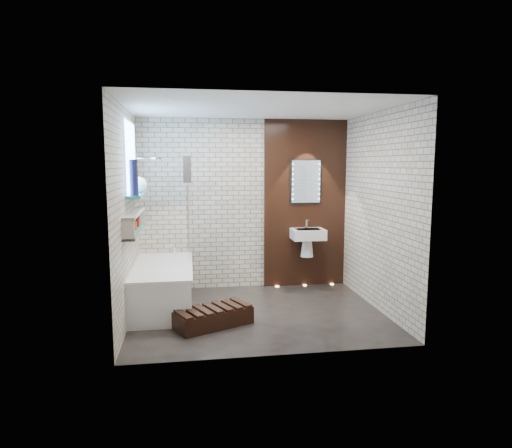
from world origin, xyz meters
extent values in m
plane|color=black|center=(0.00, 0.00, 0.00)|extent=(3.20, 3.20, 0.00)
cube|color=#B1A38C|center=(0.00, 1.30, 1.30)|extent=(3.20, 0.04, 2.60)
cube|color=#B1A38C|center=(0.00, -1.30, 1.30)|extent=(3.20, 0.04, 2.60)
cube|color=#B1A38C|center=(-1.60, 0.00, 1.30)|extent=(0.04, 2.60, 2.60)
cube|color=#B1A38C|center=(1.60, 0.00, 1.30)|extent=(0.04, 2.60, 2.60)
plane|color=white|center=(0.00, 0.00, 2.60)|extent=(3.20, 3.20, 0.00)
cube|color=black|center=(0.95, 1.27, 1.30)|extent=(1.30, 0.06, 2.60)
cube|color=#7FADE0|center=(-1.59, 0.35, 2.00)|extent=(0.03, 1.00, 0.90)
cube|color=teal|center=(-1.51, 0.35, 1.53)|extent=(0.18, 1.00, 0.04)
cube|color=teal|center=(-1.53, 0.15, 1.08)|extent=(0.14, 1.30, 0.03)
cube|color=#B2A899|center=(-1.53, 0.15, 1.32)|extent=(0.14, 1.30, 0.03)
cube|color=#B2A899|center=(-1.53, -0.48, 1.20)|extent=(0.14, 0.03, 0.26)
cube|color=#B2A899|center=(-1.53, 0.79, 1.20)|extent=(0.14, 0.03, 0.26)
cube|color=white|center=(-1.23, 0.45, 0.28)|extent=(0.75, 1.70, 0.55)
cube|color=white|center=(-1.23, 0.45, 0.57)|extent=(0.79, 1.74, 0.03)
cylinder|color=silver|center=(-1.08, 1.18, 0.64)|extent=(0.04, 0.04, 0.12)
cube|color=white|center=(-0.87, 0.89, 1.28)|extent=(0.01, 0.78, 1.40)
cube|color=#282420|center=(-0.87, 0.72, 1.85)|extent=(0.11, 0.28, 0.36)
cylinder|color=silver|center=(-1.30, 0.95, 2.00)|extent=(0.18, 0.18, 0.02)
cube|color=white|center=(0.95, 1.06, 0.85)|extent=(0.50, 0.36, 0.16)
cone|color=white|center=(0.95, 1.11, 0.63)|extent=(0.20, 0.20, 0.28)
cylinder|color=silver|center=(0.95, 1.16, 1.00)|extent=(0.03, 0.03, 0.14)
cube|color=black|center=(0.95, 1.24, 1.65)|extent=(0.50, 0.02, 0.70)
cube|color=silver|center=(0.95, 1.23, 1.65)|extent=(0.45, 0.01, 0.65)
cube|color=black|center=(-0.60, -0.36, 0.10)|extent=(1.00, 0.75, 0.20)
cylinder|color=maroon|center=(-1.53, 0.50, 1.17)|extent=(0.06, 0.06, 0.14)
cylinder|color=maroon|center=(-1.53, -0.19, 1.16)|extent=(0.05, 0.05, 0.11)
cylinder|color=#AB471A|center=(-1.53, -0.07, 1.16)|extent=(0.06, 0.06, 0.11)
cylinder|color=#AB471A|center=(-1.53, 0.18, 1.15)|extent=(0.04, 0.04, 0.11)
cylinder|color=#131334|center=(-1.50, -0.02, 1.76)|extent=(0.10, 0.10, 0.43)
sphere|color=white|center=(-1.50, 0.51, 1.65)|extent=(0.21, 0.21, 0.21)
cylinder|color=#FFD899|center=(0.50, 1.20, 0.01)|extent=(0.06, 0.06, 0.01)
cylinder|color=#FFD899|center=(0.95, 1.20, 0.01)|extent=(0.06, 0.06, 0.01)
cylinder|color=#FFD899|center=(1.40, 1.20, 0.01)|extent=(0.06, 0.06, 0.01)
camera|label=1|loc=(-0.87, -5.54, 1.93)|focal=31.43mm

